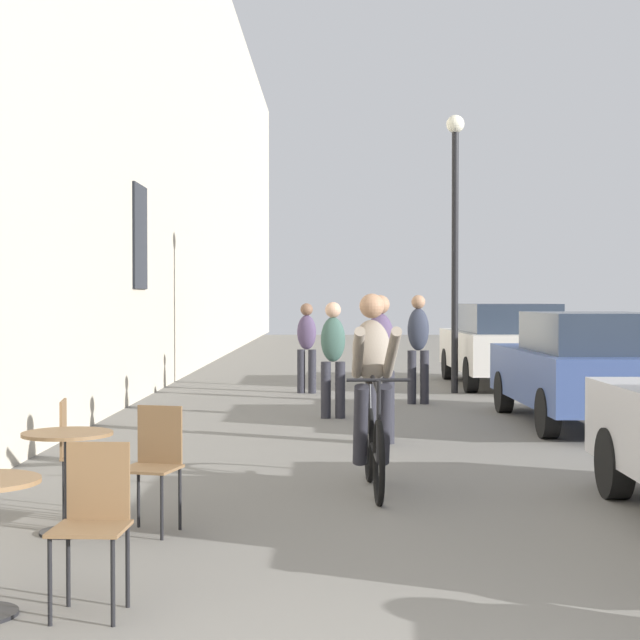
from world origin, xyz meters
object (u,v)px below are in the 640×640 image
(cafe_chair_near_toward_wall, at_px, (93,515))
(street_lamp, at_px, (455,217))
(cyclist_on_bicycle, at_px, (373,396))
(parked_car_third, at_px, (503,343))
(cafe_table_mid, at_px, (67,460))
(parked_car_second, at_px, (586,367))
(pedestrian_far, at_px, (418,343))
(pedestrian_furthest, at_px, (307,343))
(pedestrian_mid, at_px, (333,353))
(cafe_chair_mid_toward_wall, at_px, (154,459))
(cafe_chair_mid_toward_street, at_px, (77,449))
(pedestrian_near, at_px, (380,360))

(cafe_chair_near_toward_wall, distance_m, street_lamp, 13.30)
(cyclist_on_bicycle, relative_size, parked_car_third, 0.39)
(cafe_table_mid, xyz_separation_m, parked_car_second, (5.22, 6.22, 0.25))
(parked_car_third, bearing_deg, parked_car_second, -89.46)
(pedestrian_far, distance_m, pedestrian_furthest, 2.57)
(pedestrian_furthest, bearing_deg, parked_car_second, -50.06)
(pedestrian_mid, bearing_deg, pedestrian_far, 55.08)
(pedestrian_furthest, relative_size, street_lamp, 0.32)
(cafe_chair_near_toward_wall, relative_size, cafe_chair_mid_toward_wall, 1.00)
(pedestrian_mid, bearing_deg, street_lamp, 60.52)
(pedestrian_mid, distance_m, pedestrian_furthest, 3.79)
(pedestrian_mid, distance_m, parked_car_third, 6.21)
(street_lamp, bearing_deg, parked_car_third, 52.99)
(cafe_table_mid, distance_m, pedestrian_mid, 7.23)
(parked_car_third, bearing_deg, cafe_table_mid, -112.84)
(pedestrian_far, bearing_deg, pedestrian_furthest, 134.70)
(pedestrian_mid, distance_m, street_lamp, 4.90)
(cyclist_on_bicycle, xyz_separation_m, street_lamp, (1.82, 9.06, 2.30))
(cafe_chair_mid_toward_wall, height_order, parked_car_third, parked_car_third)
(cafe_chair_mid_toward_wall, xyz_separation_m, parked_car_second, (4.61, 6.14, 0.26))
(pedestrian_furthest, xyz_separation_m, parked_car_third, (3.72, 1.52, -0.08))
(cafe_chair_near_toward_wall, height_order, parked_car_second, parked_car_second)
(pedestrian_mid, height_order, street_lamp, street_lamp)
(pedestrian_furthest, bearing_deg, pedestrian_far, -45.30)
(cafe_table_mid, height_order, pedestrian_mid, pedestrian_mid)
(cafe_chair_near_toward_wall, bearing_deg, parked_car_second, 60.10)
(pedestrian_far, height_order, parked_car_third, pedestrian_far)
(cyclist_on_bicycle, bearing_deg, pedestrian_far, 81.95)
(cafe_chair_near_toward_wall, xyz_separation_m, cafe_chair_mid_toward_street, (-0.68, 2.37, 0.00))
(pedestrian_near, xyz_separation_m, parked_car_third, (2.73, 7.77, -0.15))
(cafe_chair_mid_toward_street, height_order, pedestrian_near, pedestrian_near)
(pedestrian_near, distance_m, parked_car_third, 8.24)
(parked_car_third, bearing_deg, pedestrian_furthest, -157.80)
(cafe_chair_near_toward_wall, relative_size, parked_car_second, 0.21)
(cafe_chair_near_toward_wall, relative_size, pedestrian_far, 0.52)
(cafe_chair_mid_toward_street, xyz_separation_m, pedestrian_far, (3.32, 8.33, 0.46))
(cafe_chair_mid_toward_street, bearing_deg, cafe_chair_near_toward_wall, -73.97)
(cafe_table_mid, relative_size, cyclist_on_bicycle, 0.41)
(cafe_chair_mid_toward_wall, bearing_deg, pedestrian_furthest, 85.52)
(cafe_chair_mid_toward_wall, bearing_deg, cyclist_on_bicycle, 45.27)
(cafe_table_mid, relative_size, pedestrian_furthest, 0.45)
(pedestrian_far, bearing_deg, cafe_chair_mid_toward_wall, -106.68)
(cafe_chair_mid_toward_wall, distance_m, parked_car_second, 7.69)
(pedestrian_mid, bearing_deg, cyclist_on_bicycle, -86.33)
(parked_car_second, bearing_deg, cafe_chair_mid_toward_street, -133.17)
(cafe_chair_near_toward_wall, xyz_separation_m, cyclist_on_bicycle, (1.62, 3.52, 0.29))
(cyclist_on_bicycle, height_order, parked_car_second, cyclist_on_bicycle)
(cafe_table_mid, bearing_deg, cyclist_on_bicycle, 37.61)
(pedestrian_far, bearing_deg, cyclist_on_bicycle, -98.05)
(cafe_chair_near_toward_wall, distance_m, pedestrian_mid, 8.87)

